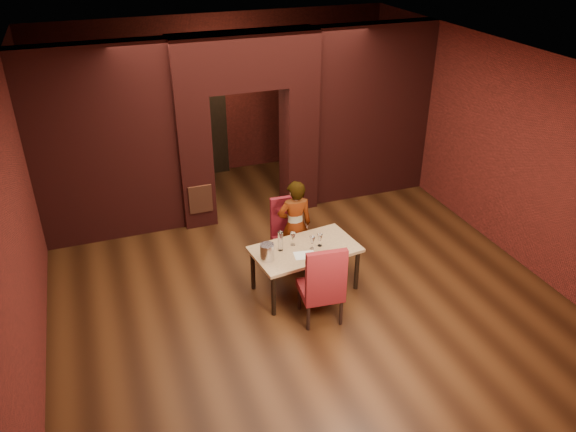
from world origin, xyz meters
The scene contains 25 objects.
floor centered at (0.00, 0.00, 0.00)m, with size 8.00×8.00×0.00m, color #412210.
ceiling centered at (0.00, 0.00, 3.20)m, with size 7.00×8.00×0.04m, color silver.
wall_back centered at (0.00, 4.00, 1.60)m, with size 7.00×0.04×3.20m, color maroon.
wall_front centered at (0.00, -4.00, 1.60)m, with size 7.00×0.04×3.20m, color maroon.
wall_left centered at (-3.50, 0.00, 1.60)m, with size 0.04×8.00×3.20m, color maroon.
wall_right centered at (3.50, 0.00, 1.60)m, with size 0.04×8.00×3.20m, color maroon.
pillar_left centered at (-0.95, 2.00, 1.15)m, with size 0.55×0.55×2.30m, color maroon.
pillar_right centered at (0.95, 2.00, 1.15)m, with size 0.55×0.55×2.30m, color maroon.
lintel centered at (0.00, 2.00, 2.75)m, with size 2.45×0.55×0.90m, color maroon.
wing_wall_left centered at (-2.36, 2.00, 1.60)m, with size 2.27×0.35×3.20m, color maroon.
wing_wall_right centered at (2.36, 2.00, 1.60)m, with size 2.27×0.35×3.20m, color maroon.
vent_panel centered at (-0.95, 1.71, 0.55)m, with size 0.40×0.03×0.50m, color #A34E2F.
rear_door centered at (-0.40, 3.94, 1.05)m, with size 0.90×0.08×2.10m, color black.
rear_door_frame centered at (-0.40, 3.90, 1.05)m, with size 1.02×0.04×2.22m, color black.
dining_table centered at (0.06, -0.58, 0.35)m, with size 1.48×0.83×0.69m, color tan.
chair_far centered at (0.08, 0.10, 0.54)m, with size 0.49×0.49×1.08m, color maroon.
chair_near centered at (0.01, -1.25, 0.59)m, with size 0.54×0.54×1.18m, color maroon.
person_seated centered at (0.12, 0.00, 0.73)m, with size 0.54×0.35×1.47m, color white.
wine_glass_a centered at (-0.08, -0.44, 0.79)m, with size 0.08×0.08×0.20m, color white, non-canonical shape.
wine_glass_b centered at (0.14, -0.63, 0.79)m, with size 0.08×0.08×0.20m, color white, non-canonical shape.
wine_glass_c centered at (0.27, -0.59, 0.79)m, with size 0.08×0.08×0.19m, color white, non-canonical shape.
tasting_sheet centered at (-0.02, -0.75, 0.70)m, with size 0.29×0.21×0.00m, color white.
wine_bucket centered at (-0.54, -0.67, 0.81)m, with size 0.20×0.20×0.24m, color silver.
water_bottle centered at (-0.29, -0.51, 0.85)m, with size 0.07×0.07×0.31m, color silver.
potted_plant centered at (0.66, 0.30, 0.22)m, with size 0.40×0.35×0.45m, color #315A22.
Camera 1 is at (-2.49, -6.80, 4.90)m, focal length 35.00 mm.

